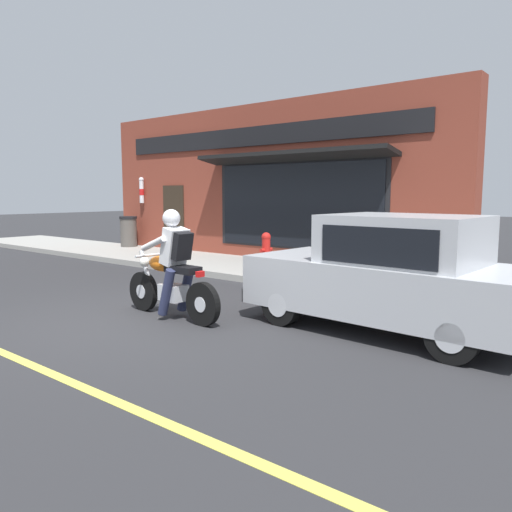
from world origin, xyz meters
The scene contains 8 objects.
ground_plane centered at (0.00, 0.00, 0.00)m, with size 80.00×80.00×0.00m, color #2B2B2D.
sidewalk_curb centered at (4.80, 3.00, 0.07)m, with size 2.60×22.00×0.14m, color #9E9B93.
storefront_building centered at (6.33, 2.58, 2.11)m, with size 1.25×11.38×4.20m.
motorcycle_with_rider centered at (0.57, -0.37, 0.68)m, with size 0.57×2.02×1.62m.
car_hatchback centered at (1.91, -3.18, 0.77)m, with size 1.83×3.86×1.57m.
traffic_cone centered at (4.50, -2.49, 0.43)m, with size 0.36×0.36×0.60m.
fire_hydrant centered at (4.13, 0.63, 0.57)m, with size 0.36×0.24×0.88m.
trash_bin centered at (5.65, 7.47, 0.64)m, with size 0.56×0.56×0.98m.
Camera 1 is at (-4.32, -5.92, 1.84)m, focal length 35.00 mm.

